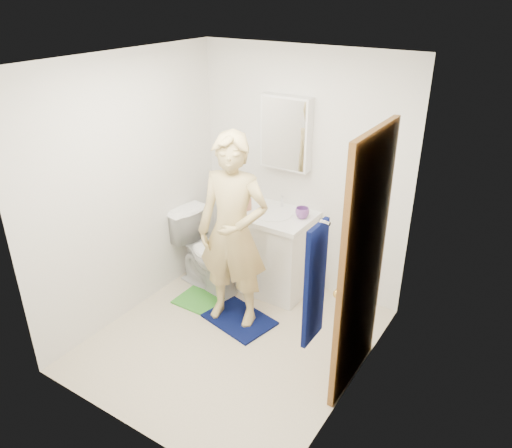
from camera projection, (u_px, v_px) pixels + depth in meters
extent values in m
cube|color=beige|center=(233.00, 340.00, 4.47)|extent=(2.20, 2.40, 0.02)
cube|color=white|center=(226.00, 58.00, 3.41)|extent=(2.20, 2.40, 0.02)
cube|color=silver|center=(302.00, 174.00, 4.86)|extent=(2.20, 0.02, 2.40)
cube|color=silver|center=(115.00, 289.00, 3.03)|extent=(2.20, 0.02, 2.40)
cube|color=silver|center=(130.00, 190.00, 4.48)|extent=(0.02, 2.40, 2.40)
cube|color=silver|center=(363.00, 256.00, 3.40)|extent=(0.02, 2.40, 2.40)
cube|color=white|center=(272.00, 254.00, 5.06)|extent=(0.75, 0.55, 0.80)
cube|color=white|center=(273.00, 216.00, 4.87)|extent=(0.79, 0.59, 0.05)
cylinder|color=white|center=(273.00, 214.00, 4.87)|extent=(0.40, 0.40, 0.03)
cylinder|color=silver|center=(282.00, 201.00, 4.97)|extent=(0.03, 0.03, 0.12)
cube|color=white|center=(286.00, 133.00, 4.70)|extent=(0.50, 0.12, 0.70)
cube|color=white|center=(283.00, 134.00, 4.66)|extent=(0.46, 0.01, 0.66)
cube|color=#98622A|center=(362.00, 266.00, 3.62)|extent=(0.05, 0.80, 2.05)
sphere|color=gold|center=(338.00, 294.00, 3.43)|extent=(0.07, 0.07, 0.07)
cube|color=#070F42|center=(315.00, 284.00, 2.99)|extent=(0.03, 0.24, 0.80)
cylinder|color=silver|center=(325.00, 223.00, 2.79)|extent=(0.06, 0.02, 0.02)
imported|color=white|center=(209.00, 252.00, 5.09)|extent=(0.86, 0.58, 0.81)
cube|color=#070F42|center=(239.00, 319.00, 4.71)|extent=(0.70, 0.56, 0.02)
cube|color=green|center=(198.00, 300.00, 4.99)|extent=(0.42, 0.36, 0.02)
imported|color=#B77155|center=(246.00, 201.00, 4.90)|extent=(0.11, 0.11, 0.19)
imported|color=#774496|center=(302.00, 213.00, 4.74)|extent=(0.15, 0.15, 0.10)
imported|color=tan|center=(233.00, 233.00, 4.34)|extent=(0.72, 0.55, 1.79)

